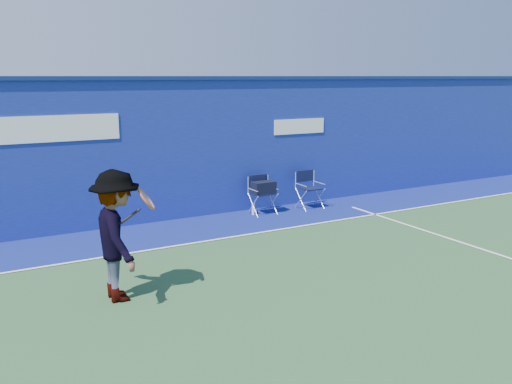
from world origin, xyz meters
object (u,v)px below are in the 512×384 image
water_bottle (253,209)px  tennis_player (117,236)px  directors_chair_right (310,197)px  directors_chair_left (263,198)px

water_bottle → tennis_player: (-3.91, -3.21, 0.80)m
tennis_player → directors_chair_right: bearing=30.2°
directors_chair_right → tennis_player: bearing=-149.8°
directors_chair_left → water_bottle: (-0.24, 0.01, -0.25)m
directors_chair_left → directors_chair_right: bearing=-3.2°
water_bottle → tennis_player: tennis_player is taller
directors_chair_right → tennis_player: (-5.39, -3.13, 0.65)m
directors_chair_left → water_bottle: size_ratio=3.44×
directors_chair_left → tennis_player: tennis_player is taller
directors_chair_left → directors_chair_right: size_ratio=1.00×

